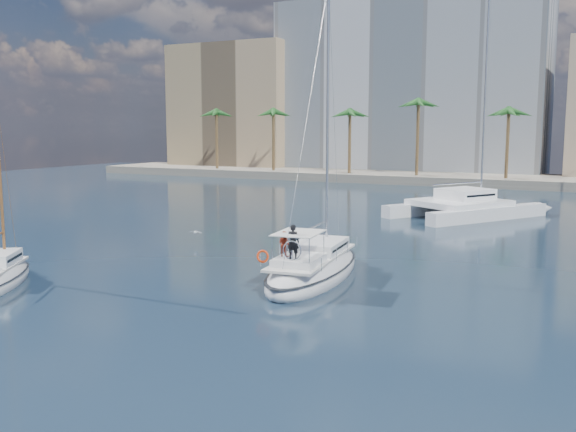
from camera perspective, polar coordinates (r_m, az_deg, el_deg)
The scene contains 9 objects.
ground at distance 36.27m, azimuth -3.13°, elevation -4.65°, with size 160.00×160.00×0.00m, color black.
quay at distance 93.67m, azimuth 15.74°, elevation 3.17°, with size 120.00×14.00×1.20m, color gray.
building_modern at distance 108.03m, azimuth 10.89°, elevation 11.04°, with size 42.00×16.00×28.00m, color silver.
building_tan_left at distance 116.21m, azimuth -4.30°, elevation 9.45°, with size 22.00×14.00×22.00m, color tan.
palm_left at distance 101.80m, azimuth -3.89°, elevation 9.26°, with size 3.60×3.60×12.30m.
palm_centre at distance 89.49m, azimuth 15.48°, elevation 9.18°, with size 3.60×3.60×12.30m.
main_sloop at distance 33.76m, azimuth 2.28°, elevation -4.70°, with size 4.68×11.29×16.29m.
catamaran at distance 58.60m, azimuth 15.31°, elevation 1.07°, with size 12.79×14.92×19.37m.
seagull at distance 44.42m, azimuth -8.22°, elevation -1.43°, with size 1.00×0.43×0.18m.
Camera 1 is at (17.61, -30.71, 7.90)m, focal length 40.00 mm.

